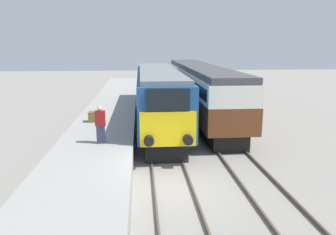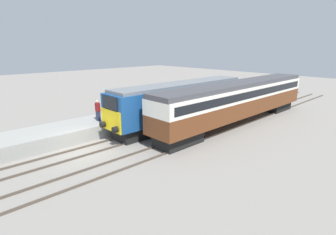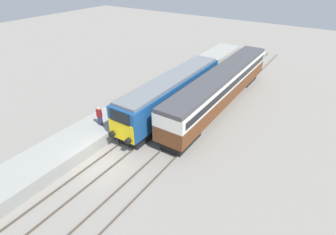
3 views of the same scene
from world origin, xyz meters
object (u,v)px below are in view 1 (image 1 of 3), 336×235
at_px(luggage_crate, 95,117).
at_px(locomotive, 158,95).
at_px(passenger_carriage, 199,85).
at_px(person_on_platform, 100,125).

bearing_deg(luggage_crate, locomotive, 32.48).
height_order(locomotive, luggage_crate, locomotive).
xyz_separation_m(passenger_carriage, person_on_platform, (-6.39, -10.71, -0.47)).
bearing_deg(locomotive, luggage_crate, -147.52).
distance_m(passenger_carriage, person_on_platform, 12.48).
xyz_separation_m(locomotive, luggage_crate, (-3.82, -2.43, -0.82)).
xyz_separation_m(passenger_carriage, luggage_crate, (-7.22, -6.37, -1.02)).
xyz_separation_m(person_on_platform, luggage_crate, (-0.83, 4.33, -0.55)).
bearing_deg(person_on_platform, luggage_crate, 100.84).
relative_size(locomotive, luggage_crate, 21.70).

